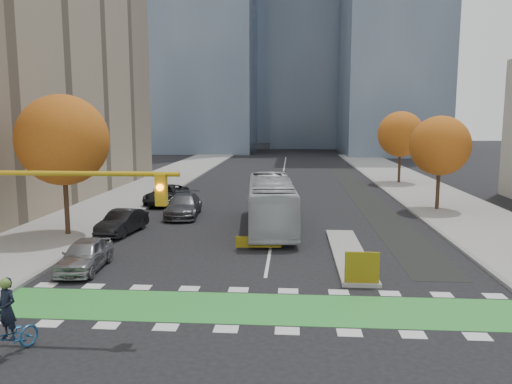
# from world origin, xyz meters

# --- Properties ---
(ground) EXTENTS (300.00, 300.00, 0.00)m
(ground) POSITION_xyz_m (0.00, 0.00, 0.00)
(ground) COLOR black
(ground) RESTS_ON ground
(sidewalk_west) EXTENTS (7.00, 120.00, 0.15)m
(sidewalk_west) POSITION_xyz_m (-13.50, 20.00, 0.07)
(sidewalk_west) COLOR gray
(sidewalk_west) RESTS_ON ground
(sidewalk_east) EXTENTS (7.00, 120.00, 0.15)m
(sidewalk_east) POSITION_xyz_m (13.50, 20.00, 0.07)
(sidewalk_east) COLOR gray
(sidewalk_east) RESTS_ON ground
(curb_west) EXTENTS (0.30, 120.00, 0.16)m
(curb_west) POSITION_xyz_m (-10.00, 20.00, 0.07)
(curb_west) COLOR gray
(curb_west) RESTS_ON ground
(curb_east) EXTENTS (0.30, 120.00, 0.16)m
(curb_east) POSITION_xyz_m (10.00, 20.00, 0.07)
(curb_east) COLOR gray
(curb_east) RESTS_ON ground
(bike_crossing) EXTENTS (20.00, 3.00, 0.01)m
(bike_crossing) POSITION_xyz_m (0.00, 1.50, 0.01)
(bike_crossing) COLOR green
(bike_crossing) RESTS_ON ground
(centre_line) EXTENTS (0.15, 70.00, 0.01)m
(centre_line) POSITION_xyz_m (0.00, 40.00, 0.01)
(centre_line) COLOR silver
(centre_line) RESTS_ON ground
(bike_lane_paint) EXTENTS (2.50, 50.00, 0.01)m
(bike_lane_paint) POSITION_xyz_m (7.50, 30.00, 0.01)
(bike_lane_paint) COLOR black
(bike_lane_paint) RESTS_ON ground
(median_island) EXTENTS (1.60, 10.00, 0.16)m
(median_island) POSITION_xyz_m (4.00, 9.00, 0.08)
(median_island) COLOR gray
(median_island) RESTS_ON ground
(hazard_board) EXTENTS (1.40, 0.12, 1.30)m
(hazard_board) POSITION_xyz_m (4.00, 4.20, 0.80)
(hazard_board) COLOR yellow
(hazard_board) RESTS_ON median_island
(tower_far) EXTENTS (26.00, 26.00, 80.00)m
(tower_far) POSITION_xyz_m (-4.00, 140.00, 40.00)
(tower_far) COLOR #47566B
(tower_far) RESTS_ON ground
(tree_west) EXTENTS (5.20, 5.20, 8.22)m
(tree_west) POSITION_xyz_m (-12.00, 12.00, 5.62)
(tree_west) COLOR #332114
(tree_west) RESTS_ON ground
(tree_east_near) EXTENTS (4.40, 4.40, 7.08)m
(tree_east_near) POSITION_xyz_m (12.00, 22.00, 4.86)
(tree_east_near) COLOR #332114
(tree_east_near) RESTS_ON ground
(tree_east_far) EXTENTS (4.80, 4.80, 7.65)m
(tree_east_far) POSITION_xyz_m (12.50, 38.00, 5.24)
(tree_east_far) COLOR #332114
(tree_east_far) RESTS_ON ground
(traffic_signal_west) EXTENTS (8.53, 0.56, 5.20)m
(traffic_signal_west) POSITION_xyz_m (-7.93, -0.51, 4.03)
(traffic_signal_west) COLOR #BF9914
(traffic_signal_west) RESTS_ON ground
(cyclist) EXTENTS (1.40, 2.14, 2.34)m
(cyclist) POSITION_xyz_m (-7.00, -2.70, 0.78)
(cyclist) COLOR #205D95
(cyclist) RESTS_ON ground
(bus) EXTENTS (3.54, 11.68, 3.21)m
(bus) POSITION_xyz_m (-0.20, 15.11, 1.60)
(bus) COLOR silver
(bus) RESTS_ON ground
(parked_car_a) EXTENTS (1.91, 4.26, 1.42)m
(parked_car_a) POSITION_xyz_m (-8.25, 5.58, 0.71)
(parked_car_a) COLOR gray
(parked_car_a) RESTS_ON ground
(parked_car_b) EXTENTS (2.09, 4.49, 1.43)m
(parked_car_b) POSITION_xyz_m (-9.00, 12.80, 0.71)
(parked_car_b) COLOR black
(parked_car_b) RESTS_ON ground
(parked_car_c) EXTENTS (2.59, 5.55, 1.57)m
(parked_car_c) POSITION_xyz_m (-6.50, 18.39, 0.78)
(parked_car_c) COLOR #4E4F53
(parked_car_c) RESTS_ON ground
(parked_car_d) EXTENTS (2.95, 5.69, 1.53)m
(parked_car_d) POSITION_xyz_m (-9.00, 23.39, 0.77)
(parked_car_d) COLOR black
(parked_car_d) RESTS_ON ground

